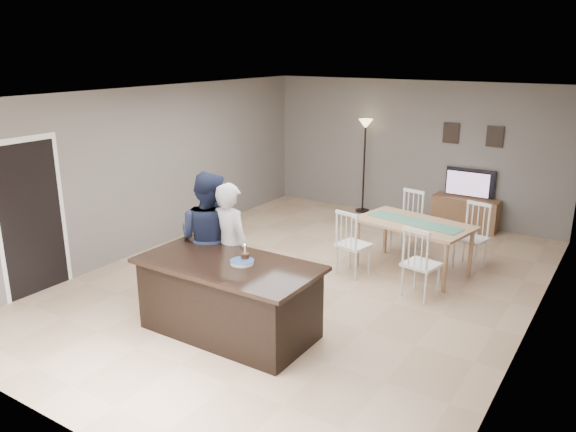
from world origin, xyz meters
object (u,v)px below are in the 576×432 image
Objects in this scene: man at (209,238)px; floor_lamp at (365,141)px; dining_table at (414,231)px; kitchen_island at (229,298)px; television at (469,183)px; birthday_cake at (245,257)px; tv_console at (465,213)px; plate_stack at (242,262)px; woman at (230,247)px.

floor_lamp is at bearing -92.58° from man.
floor_lamp reaches higher than dining_table.
dining_table is at bearing -131.64° from man.
floor_lamp reaches higher than kitchen_island.
television reaches higher than kitchen_island.
floor_lamp is at bearing 139.20° from dining_table.
birthday_cake is (-1.06, -5.50, 0.09)m from television.
television is (1.20, 5.64, 0.41)m from kitchen_island.
man is at bearing 155.51° from birthday_cake.
plate_stack is (-1.04, -5.52, 0.62)m from tv_console.
dining_table is (1.53, 2.48, -0.20)m from woman.
woman is 0.36m from man.
kitchen_island is 5.76m from floor_lamp.
kitchen_island is 5.78m from television.
tv_console is at bearing 98.84° from dining_table.
plate_stack is at bearing 147.34° from man.
birthday_cake is 5.58m from floor_lamp.
floor_lamp is (-0.52, 5.04, 0.64)m from woman.
plate_stack is (0.02, -0.08, -0.03)m from birthday_cake.
kitchen_island is 1.04m from man.
man is 0.99m from birthday_cake.
woman is at bearing -107.73° from tv_console.
television is 2.21m from floor_lamp.
woman is at bearing 126.34° from kitchen_island.
man reaches higher than kitchen_island.
plate_stack is 3.14m from dining_table.
tv_console is (1.20, 5.57, -0.15)m from kitchen_island.
plate_stack is at bearing -76.17° from birthday_cake.
floor_lamp reaches higher than tv_console.
woman is 6.08× the size of plate_stack.
woman is 7.85× the size of birthday_cake.
floor_lamp reaches higher than birthday_cake.
floor_lamp is (-1.07, 5.45, 0.54)m from birthday_cake.
birthday_cake is 3.07m from dining_table.
birthday_cake is at bearing 79.13° from television.
man reaches higher than plate_stack.
man reaches higher than woman.
television reaches higher than birthday_cake.
dining_table reaches higher than kitchen_island.
tv_console is 2.56m from dining_table.
dining_table is at bearing -51.30° from floor_lamp.
television is 5.68m from plate_stack.
dining_table reaches higher than tv_console.
floor_lamp reaches higher than television.
tv_console is 1.31× the size of television.
woman is at bearing -111.17° from dining_table.
woman reaches higher than kitchen_island.
dining_table is (0.98, 2.89, -0.30)m from birthday_cake.
birthday_cake is (0.90, -0.41, 0.06)m from man.
television is at bearing 79.13° from birthday_cake.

